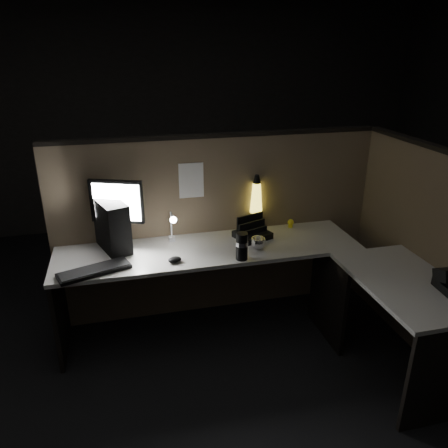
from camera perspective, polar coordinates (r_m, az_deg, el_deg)
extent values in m
plane|color=black|center=(3.27, 3.31, -19.00)|extent=(6.00, 6.00, 0.00)
plane|color=#282623|center=(5.45, -5.85, 13.72)|extent=(6.00, 0.00, 6.00)
cube|color=brown|center=(3.63, -0.70, -0.42)|extent=(2.66, 0.06, 1.50)
cube|color=brown|center=(3.50, 24.43, -3.47)|extent=(0.06, 1.66, 1.50)
cube|color=#B9B7AF|center=(3.33, -1.92, -3.35)|extent=(2.30, 0.60, 0.03)
cube|color=#B9B7AF|center=(3.12, 22.76, -7.09)|extent=(0.60, 1.00, 0.03)
cube|color=black|center=(3.48, -20.65, -10.49)|extent=(0.03, 0.55, 0.70)
cube|color=black|center=(3.01, 27.12, -17.36)|extent=(0.55, 0.03, 0.70)
cube|color=black|center=(3.52, 13.41, -9.21)|extent=(0.03, 0.55, 0.70)
cube|color=black|center=(3.33, -14.40, -0.19)|extent=(0.27, 0.39, 0.38)
cylinder|color=black|center=(3.43, -13.33, -2.70)|extent=(0.17, 0.17, 0.01)
cube|color=black|center=(3.41, -13.49, -0.98)|extent=(0.06, 0.05, 0.19)
cube|color=black|center=(3.32, -13.86, 2.88)|extent=(0.39, 0.18, 0.33)
cube|color=white|center=(3.30, -13.85, 2.76)|extent=(0.33, 0.14, 0.28)
cube|color=black|center=(3.09, -16.58, -5.87)|extent=(0.51, 0.31, 0.02)
ellipsoid|color=black|center=(3.12, -6.46, -4.65)|extent=(0.11, 0.09, 0.04)
cube|color=silver|center=(3.45, -6.82, -1.92)|extent=(0.05, 0.06, 0.03)
cylinder|color=silver|center=(3.40, -6.91, -0.07)|extent=(0.01, 0.01, 0.21)
cylinder|color=silver|center=(3.30, -6.84, 1.14)|extent=(0.01, 0.14, 0.01)
sphere|color=white|center=(3.23, -6.65, 0.54)|extent=(0.05, 0.05, 0.05)
cube|color=black|center=(3.48, 3.73, -1.42)|extent=(0.31, 0.29, 0.05)
cube|color=black|center=(3.44, 3.92, -1.03)|extent=(0.24, 0.10, 0.09)
cube|color=black|center=(3.52, 3.40, 0.26)|extent=(0.24, 0.10, 0.17)
cone|color=black|center=(3.65, 4.16, 0.51)|extent=(0.12, 0.12, 0.15)
cone|color=yellow|center=(3.58, 4.25, 3.45)|extent=(0.10, 0.10, 0.25)
sphere|color=brown|center=(3.60, 4.21, 2.26)|extent=(0.05, 0.05, 0.05)
sphere|color=brown|center=(3.57, 4.25, 3.62)|extent=(0.04, 0.04, 0.04)
cone|color=black|center=(3.53, 4.32, 5.88)|extent=(0.06, 0.06, 0.07)
cylinder|color=black|center=(3.11, 2.35, -2.92)|extent=(0.09, 0.09, 0.20)
imported|color=silver|center=(3.29, 4.50, -2.54)|extent=(0.13, 0.13, 0.09)
sphere|color=yellow|center=(3.71, 8.70, 0.23)|extent=(0.05, 0.05, 0.05)
cube|color=white|center=(3.42, -4.29, 5.69)|extent=(0.19, 0.00, 0.28)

